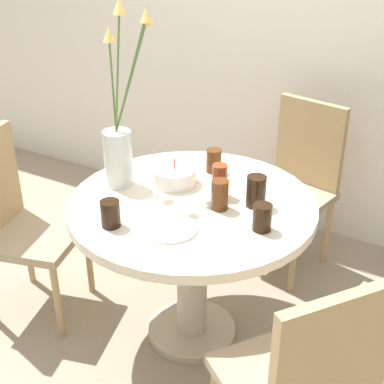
{
  "coord_description": "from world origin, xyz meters",
  "views": [
    {
      "loc": [
        0.94,
        -1.65,
        1.75
      ],
      "look_at": [
        0.0,
        0.0,
        0.74
      ],
      "focal_mm": 50.0,
      "sensor_mm": 36.0,
      "label": 1
    }
  ],
  "objects_px": {
    "drink_glass_0": "(220,180)",
    "drink_glass_1": "(256,191)",
    "chair_far_back": "(304,381)",
    "side_plate": "(170,228)",
    "chair_right_flank": "(17,218)",
    "drink_glass_2": "(214,161)",
    "birthday_cake": "(174,176)",
    "drink_glass_3": "(262,217)",
    "drink_glass_5": "(110,214)",
    "drink_glass_4": "(220,195)",
    "flower_vase": "(119,141)",
    "chair_left_flank": "(297,178)"
  },
  "relations": [
    {
      "from": "drink_glass_0",
      "to": "drink_glass_1",
      "type": "xyz_separation_m",
      "value": [
        0.16,
        -0.0,
        -0.01
      ]
    },
    {
      "from": "chair_far_back",
      "to": "side_plate",
      "type": "xyz_separation_m",
      "value": [
        -0.63,
        0.26,
        0.21
      ]
    },
    {
      "from": "chair_right_flank",
      "to": "drink_glass_2",
      "type": "bearing_deg",
      "value": -71.18
    },
    {
      "from": "birthday_cake",
      "to": "drink_glass_3",
      "type": "height_order",
      "value": "birthday_cake"
    },
    {
      "from": "chair_far_back",
      "to": "drink_glass_5",
      "type": "bearing_deg",
      "value": -65.32
    },
    {
      "from": "drink_glass_1",
      "to": "drink_glass_5",
      "type": "bearing_deg",
      "value": -134.68
    },
    {
      "from": "drink_glass_1",
      "to": "side_plate",
      "type": "bearing_deg",
      "value": -121.66
    },
    {
      "from": "drink_glass_1",
      "to": "drink_glass_4",
      "type": "distance_m",
      "value": 0.15
    },
    {
      "from": "chair_right_flank",
      "to": "birthday_cake",
      "type": "height_order",
      "value": "chair_right_flank"
    },
    {
      "from": "drink_glass_1",
      "to": "drink_glass_4",
      "type": "bearing_deg",
      "value": -140.78
    },
    {
      "from": "birthday_cake",
      "to": "drink_glass_4",
      "type": "xyz_separation_m",
      "value": [
        0.27,
        -0.1,
        0.03
      ]
    },
    {
      "from": "flower_vase",
      "to": "drink_glass_5",
      "type": "height_order",
      "value": "flower_vase"
    },
    {
      "from": "drink_glass_5",
      "to": "drink_glass_2",
      "type": "bearing_deg",
      "value": 79.33
    },
    {
      "from": "chair_right_flank",
      "to": "drink_glass_5",
      "type": "distance_m",
      "value": 0.69
    },
    {
      "from": "chair_left_flank",
      "to": "chair_far_back",
      "type": "height_order",
      "value": "same"
    },
    {
      "from": "chair_far_back",
      "to": "drink_glass_0",
      "type": "bearing_deg",
      "value": -98.43
    },
    {
      "from": "flower_vase",
      "to": "drink_glass_1",
      "type": "distance_m",
      "value": 0.6
    },
    {
      "from": "birthday_cake",
      "to": "drink_glass_2",
      "type": "distance_m",
      "value": 0.21
    },
    {
      "from": "birthday_cake",
      "to": "drink_glass_2",
      "type": "bearing_deg",
      "value": 64.56
    },
    {
      "from": "chair_far_back",
      "to": "drink_glass_4",
      "type": "distance_m",
      "value": 0.77
    },
    {
      "from": "chair_left_flank",
      "to": "drink_glass_0",
      "type": "bearing_deg",
      "value": -85.72
    },
    {
      "from": "drink_glass_1",
      "to": "chair_left_flank",
      "type": "bearing_deg",
      "value": 95.29
    },
    {
      "from": "flower_vase",
      "to": "drink_glass_1",
      "type": "xyz_separation_m",
      "value": [
        0.58,
        0.11,
        -0.13
      ]
    },
    {
      "from": "chair_left_flank",
      "to": "drink_glass_0",
      "type": "height_order",
      "value": "chair_left_flank"
    },
    {
      "from": "drink_glass_3",
      "to": "birthday_cake",
      "type": "bearing_deg",
      "value": 161.2
    },
    {
      "from": "chair_far_back",
      "to": "birthday_cake",
      "type": "relative_size",
      "value": 4.72
    },
    {
      "from": "drink_glass_0",
      "to": "drink_glass_5",
      "type": "distance_m",
      "value": 0.48
    },
    {
      "from": "side_plate",
      "to": "drink_glass_3",
      "type": "xyz_separation_m",
      "value": [
        0.29,
        0.17,
        0.05
      ]
    },
    {
      "from": "flower_vase",
      "to": "drink_glass_2",
      "type": "bearing_deg",
      "value": 46.96
    },
    {
      "from": "birthday_cake",
      "to": "drink_glass_5",
      "type": "distance_m",
      "value": 0.42
    },
    {
      "from": "chair_left_flank",
      "to": "chair_far_back",
      "type": "bearing_deg",
      "value": -57.14
    },
    {
      "from": "drink_glass_1",
      "to": "drink_glass_2",
      "type": "xyz_separation_m",
      "value": [
        -0.29,
        0.2,
        -0.01
      ]
    },
    {
      "from": "chair_right_flank",
      "to": "side_plate",
      "type": "distance_m",
      "value": 0.86
    },
    {
      "from": "drink_glass_0",
      "to": "drink_glass_5",
      "type": "relative_size",
      "value": 1.34
    },
    {
      "from": "chair_right_flank",
      "to": "drink_glass_5",
      "type": "height_order",
      "value": "chair_right_flank"
    },
    {
      "from": "drink_glass_3",
      "to": "drink_glass_0",
      "type": "bearing_deg",
      "value": 148.08
    },
    {
      "from": "chair_left_flank",
      "to": "drink_glass_5",
      "type": "relative_size",
      "value": 8.65
    },
    {
      "from": "drink_glass_2",
      "to": "drink_glass_3",
      "type": "bearing_deg",
      "value": -42.49
    },
    {
      "from": "chair_far_back",
      "to": "drink_glass_4",
      "type": "height_order",
      "value": "chair_far_back"
    },
    {
      "from": "chair_right_flank",
      "to": "drink_glass_3",
      "type": "bearing_deg",
      "value": -97.59
    },
    {
      "from": "chair_far_back",
      "to": "flower_vase",
      "type": "distance_m",
      "value": 1.18
    },
    {
      "from": "birthday_cake",
      "to": "drink_glass_4",
      "type": "distance_m",
      "value": 0.29
    },
    {
      "from": "flower_vase",
      "to": "drink_glass_2",
      "type": "xyz_separation_m",
      "value": [
        0.29,
        0.31,
        -0.15
      ]
    },
    {
      "from": "chair_right_flank",
      "to": "birthday_cake",
      "type": "relative_size",
      "value": 4.72
    },
    {
      "from": "drink_glass_4",
      "to": "side_plate",
      "type": "bearing_deg",
      "value": -110.37
    },
    {
      "from": "flower_vase",
      "to": "side_plate",
      "type": "bearing_deg",
      "value": -29.54
    },
    {
      "from": "flower_vase",
      "to": "drink_glass_5",
      "type": "xyz_separation_m",
      "value": [
        0.17,
        -0.3,
        -0.15
      ]
    },
    {
      "from": "birthday_cake",
      "to": "drink_glass_1",
      "type": "xyz_separation_m",
      "value": [
        0.38,
        -0.01,
        0.03
      ]
    },
    {
      "from": "chair_left_flank",
      "to": "side_plate",
      "type": "height_order",
      "value": "chair_left_flank"
    },
    {
      "from": "flower_vase",
      "to": "drink_glass_3",
      "type": "xyz_separation_m",
      "value": [
        0.67,
        -0.05,
        -0.15
      ]
    }
  ]
}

